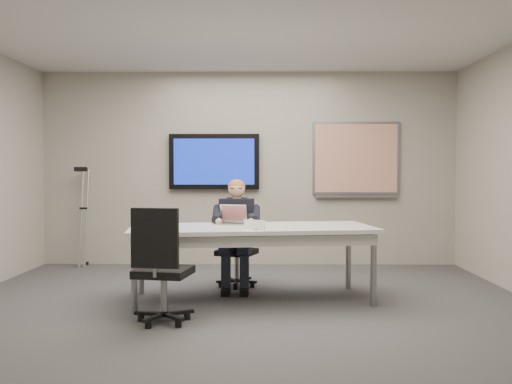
{
  "coord_description": "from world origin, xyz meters",
  "views": [
    {
      "loc": [
        0.21,
        -5.29,
        1.35
      ],
      "look_at": [
        0.13,
        0.79,
        1.14
      ],
      "focal_mm": 40.0,
      "sensor_mm": 36.0,
      "label": 1
    }
  ],
  "objects_px": {
    "office_chair_near": "(162,287)",
    "office_chair_far": "(238,261)",
    "seated_person": "(236,245)",
    "conference_table": "(252,235)",
    "laptop": "(233,219)"
  },
  "relations": [
    {
      "from": "office_chair_near",
      "to": "office_chair_far",
      "type": "bearing_deg",
      "value": -99.75
    },
    {
      "from": "office_chair_near",
      "to": "seated_person",
      "type": "xyz_separation_m",
      "value": [
        0.59,
        1.48,
        0.18
      ]
    },
    {
      "from": "conference_table",
      "to": "seated_person",
      "type": "height_order",
      "value": "seated_person"
    },
    {
      "from": "conference_table",
      "to": "seated_person",
      "type": "relative_size",
      "value": 2.09
    },
    {
      "from": "seated_person",
      "to": "laptop",
      "type": "distance_m",
      "value": 0.42
    },
    {
      "from": "conference_table",
      "to": "office_chair_far",
      "type": "height_order",
      "value": "office_chair_far"
    },
    {
      "from": "office_chair_far",
      "to": "laptop",
      "type": "relative_size",
      "value": 2.7
    },
    {
      "from": "conference_table",
      "to": "office_chair_far",
      "type": "relative_size",
      "value": 2.84
    },
    {
      "from": "office_chair_far",
      "to": "laptop",
      "type": "bearing_deg",
      "value": -73.59
    },
    {
      "from": "office_chair_far",
      "to": "seated_person",
      "type": "relative_size",
      "value": 0.74
    },
    {
      "from": "office_chair_far",
      "to": "office_chair_near",
      "type": "relative_size",
      "value": 0.89
    },
    {
      "from": "laptop",
      "to": "seated_person",
      "type": "bearing_deg",
      "value": 100.13
    },
    {
      "from": "conference_table",
      "to": "laptop",
      "type": "relative_size",
      "value": 7.69
    },
    {
      "from": "conference_table",
      "to": "office_chair_far",
      "type": "bearing_deg",
      "value": 95.35
    },
    {
      "from": "office_chair_far",
      "to": "seated_person",
      "type": "xyz_separation_m",
      "value": [
        -0.01,
        -0.23,
        0.22
      ]
    }
  ]
}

